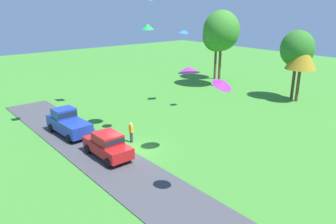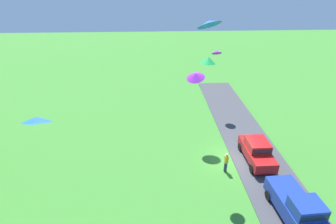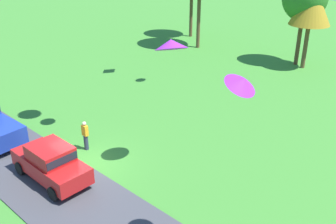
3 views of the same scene
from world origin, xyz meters
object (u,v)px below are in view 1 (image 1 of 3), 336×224
tree_right_of_center (217,36)px  kite_delta_over_trees (189,70)px  tree_lone_near (302,54)px  kite_delta_topmost (223,83)px  car_sedan_far_end (108,144)px  car_pickup_mid_row (68,122)px  person_watching_sky (131,132)px  kite_delta_near_flag (148,27)px  kite_diamond_trailing_tail (185,31)px  tree_left_of_center (221,31)px  tree_far_left (297,49)px

tree_right_of_center → kite_delta_over_trees: tree_right_of_center is taller
tree_lone_near → kite_delta_topmost: (8.03, -22.57, 1.48)m
kite_delta_topmost → tree_right_of_center: bearing=132.7°
kite_delta_topmost → car_sedan_far_end: bearing=-168.5°
car_pickup_mid_row → person_watching_sky: size_ratio=2.98×
kite_delta_near_flag → kite_diamond_trailing_tail: bearing=121.1°
tree_left_of_center → tree_far_left: size_ratio=1.26×
kite_diamond_trailing_tail → tree_right_of_center: bearing=118.1°
car_sedan_far_end → kite_diamond_trailing_tail: (-6.70, 13.60, 6.98)m
car_sedan_far_end → kite_delta_topmost: bearing=11.5°
kite_delta_over_trees → kite_delta_topmost: size_ratio=1.47×
car_pickup_mid_row → car_sedan_far_end: 6.23m
tree_right_of_center → kite_delta_near_flag: kite_delta_near_flag is taller
tree_right_of_center → kite_diamond_trailing_tail: 14.30m
car_pickup_mid_row → kite_diamond_trailing_tail: kite_diamond_trailing_tail is taller
car_pickup_mid_row → tree_right_of_center: bearing=105.2°
tree_far_left → car_sedan_far_end: bearing=-90.2°
person_watching_sky → tree_far_left: size_ratio=0.21×
kite_diamond_trailing_tail → kite_delta_topmost: kite_diamond_trailing_tail is taller
kite_delta_topmost → tree_lone_near: bearing=109.6°
kite_delta_topmost → tree_far_left: bearing=111.2°
person_watching_sky → kite_delta_topmost: 11.97m
tree_lone_near → kite_delta_over_trees: 19.71m
car_pickup_mid_row → kite_delta_over_trees: (9.52, 5.19, 5.32)m
car_pickup_mid_row → kite_diamond_trailing_tail: (-0.48, 13.93, 6.91)m
kite_diamond_trailing_tail → kite_delta_over_trees: kite_diamond_trailing_tail is taller
tree_left_of_center → kite_delta_near_flag: bearing=-65.2°
car_sedan_far_end → tree_lone_near: tree_lone_near is taller
person_watching_sky → kite_diamond_trailing_tail: bearing=117.0°
tree_left_of_center → kite_delta_over_trees: tree_left_of_center is taller
kite_delta_topmost → kite_delta_near_flag: bearing=163.7°
tree_left_of_center → kite_delta_topmost: bearing=-48.4°
tree_left_of_center → tree_right_of_center: bearing=139.4°
car_pickup_mid_row → kite_delta_near_flag: (4.76, 5.22, 8.00)m
tree_left_of_center → car_sedan_far_end: bearing=-66.9°
tree_far_left → kite_delta_near_flag: (-1.56, -20.00, 3.18)m
car_pickup_mid_row → tree_right_of_center: (-7.17, 26.45, 5.25)m
car_sedan_far_end → kite_delta_over_trees: kite_delta_over_trees is taller
car_sedan_far_end → tree_right_of_center: tree_right_of_center is taller
kite_diamond_trailing_tail → kite_delta_near_flag: bearing=-58.9°
car_pickup_mid_row → kite_diamond_trailing_tail: size_ratio=4.87×
car_sedan_far_end → tree_far_left: tree_far_left is taller
car_pickup_mid_row → tree_lone_near: 26.13m
tree_lone_near → kite_delta_near_flag: 20.00m
tree_left_of_center → tree_lone_near: size_ratio=1.41×
tree_lone_near → kite_delta_near_flag: (-2.45, -19.51, 3.64)m
person_watching_sky → tree_left_of_center: (-8.61, 20.22, 6.60)m
car_sedan_far_end → kite_delta_near_flag: (-1.46, 4.90, 8.06)m
tree_lone_near → person_watching_sky: bearing=-95.9°
kite_diamond_trailing_tail → tree_lone_near: bearing=54.6°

